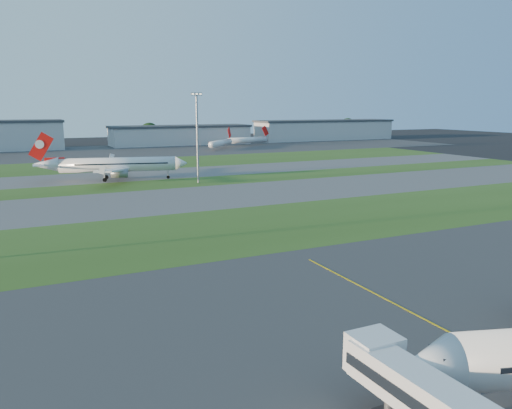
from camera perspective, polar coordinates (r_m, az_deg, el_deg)
ground at (r=48.57m, az=20.27°, el=-16.39°), size 700.00×700.00×0.00m
apron_near at (r=48.57m, az=20.27°, el=-16.39°), size 300.00×70.00×0.01m
grass_strip_a at (r=90.09m, az=-3.99°, el=-2.96°), size 300.00×34.00×0.01m
taxiway_a at (r=120.73m, az=-9.77°, el=0.52°), size 300.00×32.00×0.01m
grass_strip_b at (r=144.63m, az=-12.49°, el=2.16°), size 300.00×18.00×0.01m
taxiway_b at (r=165.94m, az=-14.23°, el=3.20°), size 300.00×26.00×0.01m
grass_strip_c at (r=198.18m, az=-16.14°, el=4.34°), size 300.00×40.00×0.01m
apron_far at (r=257.29m, az=-18.39°, el=5.68°), size 400.00×80.00×0.01m
yellow_line at (r=51.99m, az=24.26°, el=-14.81°), size 0.25×60.00×0.02m
airliner_taxiing at (r=156.36m, az=-15.60°, el=4.37°), size 41.39×34.70×13.13m
mini_jet_near at (r=262.94m, az=-4.05°, el=7.04°), size 20.82×22.06×9.48m
mini_jet_far at (r=286.72m, az=-0.96°, el=7.40°), size 28.33×8.50×9.48m
light_mast_centre at (r=145.32m, az=-6.73°, el=8.26°), size 3.20×0.70×25.80m
hangar_east at (r=297.79m, az=-8.59°, el=7.87°), size 81.60×23.00×11.20m
hangar_far_east at (r=340.63m, az=7.87°, el=8.45°), size 96.90×23.00×13.20m
tree_mid_west at (r=296.04m, az=-23.37°, el=7.11°), size 9.90×9.90×10.80m
tree_mid_east at (r=307.28m, az=-12.08°, el=8.07°), size 11.55×11.55×12.60m
tree_east at (r=331.15m, az=0.86°, el=8.40°), size 10.45×10.45×11.40m
tree_far_east at (r=370.78m, az=10.43°, el=8.71°), size 12.65×12.65×13.80m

